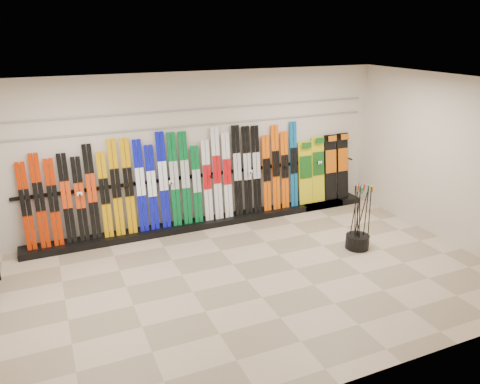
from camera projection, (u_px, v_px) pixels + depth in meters
name	position (u px, v px, depth m)	size (l,w,h in m)	color
floor	(247.00, 280.00, 7.36)	(8.00, 8.00, 0.00)	gray
back_wall	(193.00, 151.00, 9.02)	(8.00, 8.00, 0.00)	beige
right_wall	(450.00, 161.00, 8.37)	(5.00, 5.00, 0.00)	beige
ceiling	(248.00, 86.00, 6.36)	(8.00, 8.00, 0.00)	silver
ski_rack_base	(210.00, 222.00, 9.39)	(8.00, 0.40, 0.12)	black
skis	(177.00, 182.00, 8.90)	(5.38, 0.24, 1.83)	#B12301
snowboards	(324.00, 169.00, 10.22)	(1.26, 0.22, 1.45)	gold
pole_bin	(357.00, 242.00, 8.39)	(0.42, 0.42, 0.25)	black
ski_poles	(360.00, 217.00, 8.21)	(0.36, 0.27, 1.18)	black
slatwall_rail_0	(193.00, 126.00, 8.83)	(7.60, 0.02, 0.03)	gray
slatwall_rail_1	(192.00, 110.00, 8.73)	(7.60, 0.02, 0.03)	gray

